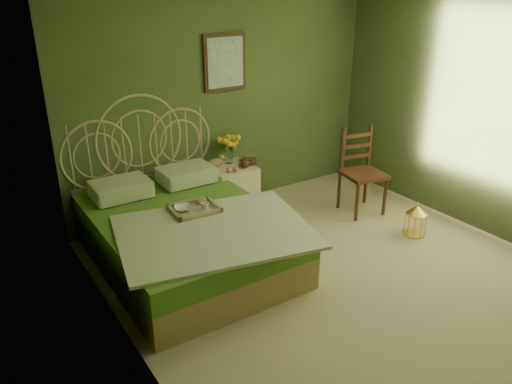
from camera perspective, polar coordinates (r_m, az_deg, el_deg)
floor at (r=4.84m, az=10.59°, el=-10.17°), size 4.50×4.50×0.00m
wall_back at (r=6.01m, az=-3.47°, el=10.37°), size 4.00×0.00×4.00m
wall_left at (r=3.26m, az=-14.14°, el=-1.62°), size 0.00×4.50×4.50m
wall_right at (r=5.82m, az=26.20°, el=7.62°), size 0.00×4.50×4.50m
wall_art at (r=5.90m, az=-3.57°, el=14.57°), size 0.54×0.04×0.64m
bed at (r=5.01m, az=-8.21°, el=-4.47°), size 1.91×2.41×1.50m
nightstand at (r=6.03m, az=-2.93°, el=1.02°), size 0.52×0.52×1.00m
chair at (r=6.10m, az=11.67°, el=2.98°), size 0.53×0.53×1.03m
birdcage at (r=5.79m, az=17.78°, el=-3.12°), size 0.23×0.23×0.35m
book_lower at (r=6.04m, az=-1.58°, el=3.37°), size 0.17×0.21×0.02m
book_upper at (r=6.03m, az=-1.58°, el=3.56°), size 0.27×0.29×0.02m
cereal_bowl at (r=4.85m, az=-8.36°, el=-1.86°), size 0.21×0.21×0.04m
coffee_cup at (r=4.83m, az=-5.89°, el=-1.66°), size 0.09×0.09×0.07m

